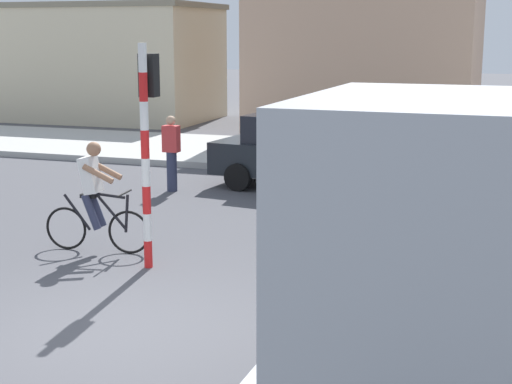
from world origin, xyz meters
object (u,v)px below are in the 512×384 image
at_px(car_white_mid, 473,194).
at_px(traffic_light_pole, 147,125).
at_px(car_far_side, 305,152).
at_px(pedestrian_near_kerb, 171,152).
at_px(cyclist, 95,197).

bearing_deg(car_white_mid, traffic_light_pole, -147.88).
height_order(car_far_side, pedestrian_near_kerb, pedestrian_near_kerb).
bearing_deg(cyclist, car_far_side, 72.97).
xyz_separation_m(traffic_light_pole, car_far_side, (0.64, 6.18, -1.25)).
distance_m(cyclist, pedestrian_near_kerb, 4.70).
bearing_deg(car_white_mid, pedestrian_near_kerb, 160.02).
distance_m(traffic_light_pole, car_white_mid, 5.27).
relative_size(traffic_light_pole, car_white_mid, 0.75).
distance_m(car_white_mid, car_far_side, 5.06).
distance_m(car_white_mid, pedestrian_near_kerb, 6.73).
relative_size(car_white_mid, pedestrian_near_kerb, 2.64).
bearing_deg(traffic_light_pole, car_far_side, 84.05).
height_order(traffic_light_pole, car_far_side, traffic_light_pole).
height_order(traffic_light_pole, car_white_mid, traffic_light_pole).
height_order(car_white_mid, car_far_side, same).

